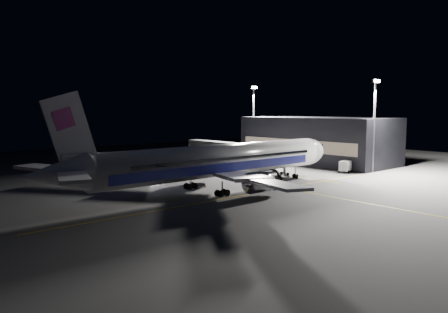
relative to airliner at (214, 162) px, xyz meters
The scene contains 14 objects.
ground 5.27m from the airliner, ahead, with size 200.00×200.00×0.00m, color #4C4C4F.
guide_line_main 12.22m from the airliner, ahead, with size 0.25×80.00×0.01m, color gold.
guide_line_cross 7.99m from the airliner, 79.83° to the right, with size 70.00×0.25×0.01m, color gold.
guide_line_side 25.67m from the airliner, 23.43° to the left, with size 0.25×40.00×0.01m, color gold.
airliner is the anchor object (origin of this frame).
terminal 49.10m from the airliner, 16.57° to the left, with size 18.12×40.00×12.00m.
jet_bridge 29.31m from the airliner, 38.04° to the left, with size 3.60×34.40×6.30m.
floodlight_mast_north 52.56m from the airliner, 37.91° to the left, with size 2.40×0.68×20.70m.
floodlight_mast_south 42.13m from the airliner, ahead, with size 2.40×0.67×20.70m.
service_truck 37.33m from the airliner, ahead, with size 5.49×3.44×2.62m.
baggage_tug 16.60m from the airliner, 102.56° to the left, with size 2.27×1.93×1.50m.
safety_cone_a 6.41m from the airliner, 74.69° to the left, with size 0.37×0.37×0.56m, color #FF5F0A.
safety_cone_b 14.98m from the airliner, 80.80° to the left, with size 0.45×0.45×0.68m, color #FF5F0A.
safety_cone_c 15.69m from the airliner, 69.65° to the left, with size 0.45×0.45×0.67m, color #FF5F0A.
Camera 1 is at (-48.67, -57.50, 14.17)m, focal length 35.00 mm.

